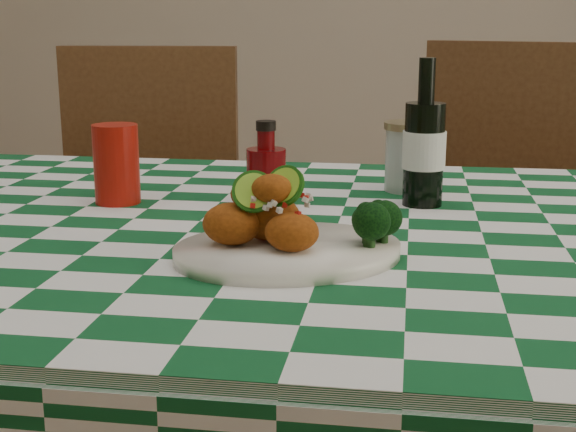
% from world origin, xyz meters
% --- Properties ---
extents(plate, '(0.35, 0.32, 0.02)m').
position_xyz_m(plate, '(0.06, -0.17, 0.80)').
color(plate, white).
rests_on(plate, dining_table).
extents(fried_chicken_pile, '(0.14, 0.10, 0.09)m').
position_xyz_m(fried_chicken_pile, '(0.04, -0.17, 0.85)').
color(fried_chicken_pile, '#9E450F').
rests_on(fried_chicken_pile, plate).
extents(broccoli_side, '(0.07, 0.07, 0.05)m').
position_xyz_m(broccoli_side, '(0.16, -0.16, 0.83)').
color(broccoli_side, black).
rests_on(broccoli_side, plate).
extents(red_tumbler, '(0.08, 0.08, 0.13)m').
position_xyz_m(red_tumbler, '(-0.27, 0.10, 0.85)').
color(red_tumbler, '#A01208').
rests_on(red_tumbler, dining_table).
extents(ketchup_bottle, '(0.08, 0.08, 0.14)m').
position_xyz_m(ketchup_bottle, '(-0.03, 0.13, 0.85)').
color(ketchup_bottle, '#5B0407').
rests_on(ketchup_bottle, dining_table).
extents(mason_jar, '(0.10, 0.10, 0.12)m').
position_xyz_m(mason_jar, '(0.20, 0.27, 0.85)').
color(mason_jar, '#B2BCBA').
rests_on(mason_jar, dining_table).
extents(beer_bottle, '(0.09, 0.09, 0.23)m').
position_xyz_m(beer_bottle, '(0.23, 0.16, 0.90)').
color(beer_bottle, black).
rests_on(beer_bottle, dining_table).
extents(wooden_chair_left, '(0.50, 0.52, 1.01)m').
position_xyz_m(wooden_chair_left, '(-0.46, 0.69, 0.51)').
color(wooden_chair_left, '#472814').
rests_on(wooden_chair_left, ground).
extents(wooden_chair_right, '(0.61, 0.63, 1.02)m').
position_xyz_m(wooden_chair_right, '(0.38, 0.73, 0.51)').
color(wooden_chair_right, '#472814').
rests_on(wooden_chair_right, ground).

